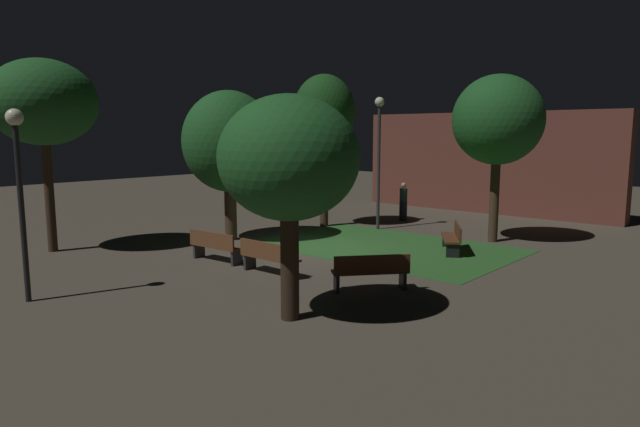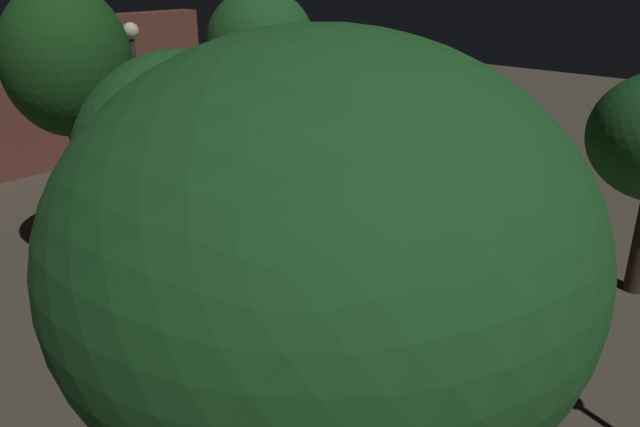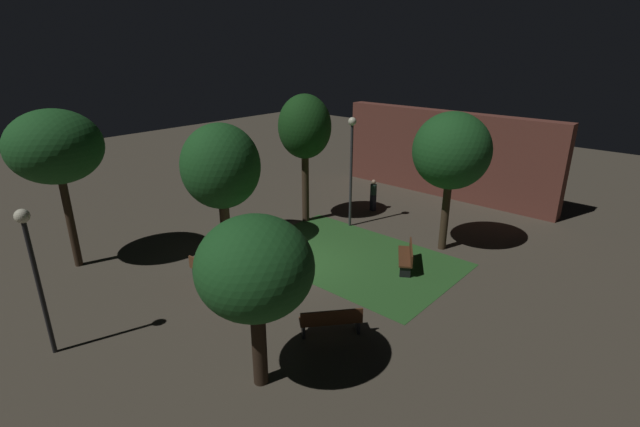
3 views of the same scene
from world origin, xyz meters
TOP-DOWN VIEW (x-y plane):
  - ground_plane at (0.00, 0.00)m, footprint 60.00×60.00m
  - grass_lawn at (1.30, 1.83)m, footprint 8.18×5.32m
  - bench_corner at (-1.10, -3.17)m, footprint 1.83×0.59m
  - bench_lawn_edge at (1.11, -3.17)m, footprint 1.80×0.50m
  - bench_by_lamp at (4.01, -2.64)m, footprint 1.52×1.69m
  - bench_front_left at (3.41, 2.49)m, footprint 1.38×1.77m
  - tree_back_left at (-3.38, -0.70)m, footprint 3.16×3.16m
  - tree_tall_center at (3.60, 4.94)m, footprint 2.98×2.98m
  - tree_lawn_side at (-2.77, 3.52)m, footprint 2.38×2.38m
  - tree_near_wall at (-6.05, -5.64)m, footprint 3.18×3.18m
  - lamp_post_path_center at (-0.78, 4.38)m, footprint 0.36×0.36m
  - pedestrian at (-1.20, 6.79)m, footprint 0.33×0.32m
  - building_wall_backdrop at (0.19, 11.44)m, footprint 12.14×0.80m

SIDE VIEW (x-z plane):
  - ground_plane at x=0.00m, z-range 0.00..0.00m
  - grass_lawn at x=1.30m, z-range 0.00..0.01m
  - bench_corner at x=-1.10m, z-range 0.04..0.92m
  - bench_lawn_edge at x=1.11m, z-range 0.04..0.92m
  - bench_by_lamp at x=4.01m, z-range 0.04..0.92m
  - bench_front_left at x=3.41m, z-range 0.04..0.92m
  - pedestrian at x=-1.20m, z-range 0.05..1.66m
  - building_wall_backdrop at x=0.19m, z-range 0.00..4.60m
  - lamp_post_path_center at x=-0.78m, z-range 0.85..5.84m
  - tree_back_left at x=-3.38m, z-range 0.81..5.90m
  - tree_tall_center at x=3.60m, z-range 1.28..6.86m
  - tree_lawn_side at x=-2.77m, z-range 1.46..7.35m
  - tree_near_wall at x=-6.05m, z-range 1.61..7.49m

